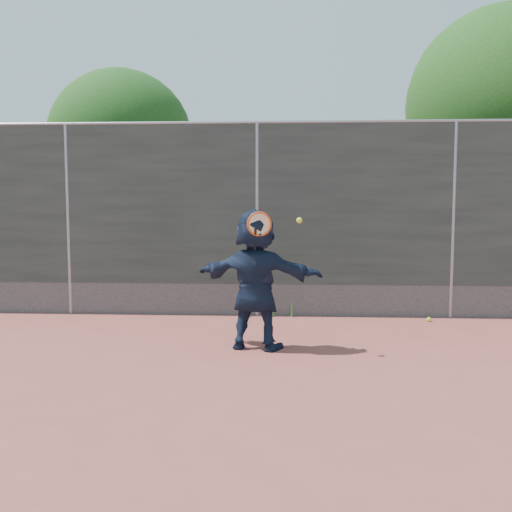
{
  "coord_description": "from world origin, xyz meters",
  "views": [
    {
      "loc": [
        0.48,
        -5.36,
        1.77
      ],
      "look_at": [
        0.1,
        1.45,
        1.13
      ],
      "focal_mm": 40.0,
      "sensor_mm": 36.0,
      "label": 1
    }
  ],
  "objects": [
    {
      "name": "ground",
      "position": [
        0.0,
        0.0,
        0.0
      ],
      "size": [
        80.0,
        80.0,
        0.0
      ],
      "primitive_type": "plane",
      "color": "#9E4C42",
      "rests_on": "ground"
    },
    {
      "name": "player",
      "position": [
        0.1,
        1.45,
        0.85
      ],
      "size": [
        1.65,
        0.86,
        1.7
      ],
      "primitive_type": "imported",
      "rotation": [
        0.0,
        0.0,
        2.9
      ],
      "color": "#15223A",
      "rests_on": "ground"
    },
    {
      "name": "ball_ground",
      "position": [
        2.6,
        3.16,
        0.03
      ],
      "size": [
        0.07,
        0.07,
        0.07
      ],
      "primitive_type": "sphere",
      "color": "#D0E432",
      "rests_on": "ground"
    },
    {
      "name": "fence",
      "position": [
        -0.0,
        3.5,
        1.58
      ],
      "size": [
        20.0,
        0.06,
        3.03
      ],
      "color": "#38423D",
      "rests_on": "ground"
    },
    {
      "name": "swing_action",
      "position": [
        0.19,
        1.25,
        1.51
      ],
      "size": [
        0.64,
        0.16,
        0.51
      ],
      "color": "#C24312",
      "rests_on": "ground"
    },
    {
      "name": "tree_left",
      "position": [
        -2.85,
        6.55,
        2.94
      ],
      "size": [
        3.15,
        3.0,
        4.53
      ],
      "color": "#382314",
      "rests_on": "ground"
    },
    {
      "name": "weed_clump",
      "position": [
        0.29,
        3.38,
        0.13
      ],
      "size": [
        0.68,
        0.07,
        0.3
      ],
      "color": "#387226",
      "rests_on": "ground"
    }
  ]
}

